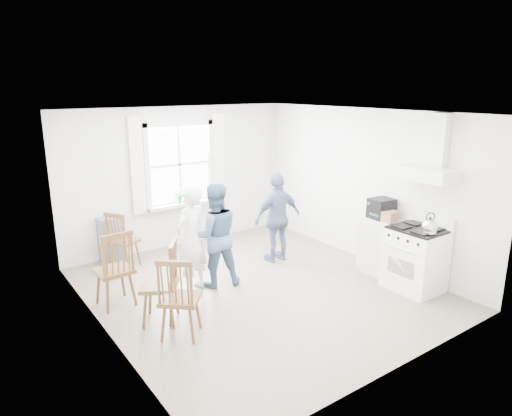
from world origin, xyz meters
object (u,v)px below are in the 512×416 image
(stereo_stack, at_px, (381,208))
(person_left, at_px, (191,239))
(windsor_chair_a, at_px, (116,262))
(windsor_chair_b, at_px, (177,291))
(low_cabinet, at_px, (381,246))
(windsor_chair_c, at_px, (168,273))
(gas_stove, at_px, (415,258))
(person_mid, at_px, (215,235))
(person_right, at_px, (278,218))

(stereo_stack, xyz_separation_m, person_left, (-2.84, 1.09, -0.26))
(windsor_chair_a, relative_size, windsor_chair_b, 1.04)
(low_cabinet, relative_size, windsor_chair_c, 0.82)
(gas_stove, height_order, low_cabinet, gas_stove)
(gas_stove, distance_m, stereo_stack, 0.97)
(stereo_stack, bearing_deg, low_cabinet, -122.30)
(windsor_chair_b, xyz_separation_m, person_mid, (1.17, 1.12, 0.15))
(person_left, bearing_deg, windsor_chair_c, 20.58)
(stereo_stack, xyz_separation_m, windsor_chair_c, (-3.51, 0.45, -0.39))
(windsor_chair_a, distance_m, windsor_chair_c, 0.84)
(low_cabinet, distance_m, person_right, 1.76)
(gas_stove, height_order, person_mid, person_mid)
(person_mid, relative_size, person_right, 1.03)
(low_cabinet, distance_m, stereo_stack, 0.62)
(windsor_chair_c, height_order, person_left, person_left)
(windsor_chair_a, distance_m, person_left, 1.09)
(person_mid, bearing_deg, windsor_chair_c, 47.95)
(gas_stove, relative_size, person_mid, 0.71)
(person_left, bearing_deg, windsor_chair_a, -28.37)
(person_mid, distance_m, person_right, 1.41)
(low_cabinet, distance_m, windsor_chair_b, 3.59)
(stereo_stack, distance_m, windsor_chair_a, 4.11)
(gas_stove, relative_size, low_cabinet, 1.24)
(gas_stove, bearing_deg, person_right, 114.39)
(person_left, distance_m, person_right, 1.79)
(windsor_chair_a, xyz_separation_m, person_right, (2.85, 0.13, 0.10))
(person_left, bearing_deg, low_cabinet, 134.04)
(gas_stove, xyz_separation_m, person_left, (-2.73, 1.87, 0.32))
(person_left, distance_m, person_mid, 0.39)
(stereo_stack, bearing_deg, windsor_chair_c, 172.77)
(windsor_chair_b, bearing_deg, windsor_chair_a, 103.35)
(stereo_stack, relative_size, windsor_chair_a, 0.35)
(low_cabinet, xyz_separation_m, person_left, (-2.80, 1.17, 0.35))
(windsor_chair_c, bearing_deg, windsor_chair_a, 118.90)
(windsor_chair_a, height_order, person_right, person_right)
(stereo_stack, height_order, person_right, person_right)
(windsor_chair_a, xyz_separation_m, person_left, (1.08, -0.10, 0.13))
(windsor_chair_b, bearing_deg, person_left, 55.30)
(windsor_chair_a, height_order, person_left, person_left)
(windsor_chair_b, distance_m, person_right, 2.90)
(gas_stove, distance_m, low_cabinet, 0.70)
(stereo_stack, distance_m, person_left, 3.06)
(gas_stove, bearing_deg, person_mid, 141.62)
(person_left, height_order, person_mid, person_left)
(person_right, bearing_deg, gas_stove, 116.56)
(stereo_stack, xyz_separation_m, windsor_chair_a, (-3.92, 1.18, -0.39))
(low_cabinet, height_order, stereo_stack, stereo_stack)
(windsor_chair_b, bearing_deg, person_right, 28.01)
(windsor_chair_a, bearing_deg, windsor_chair_c, -61.10)
(gas_stove, distance_m, windsor_chair_a, 4.28)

